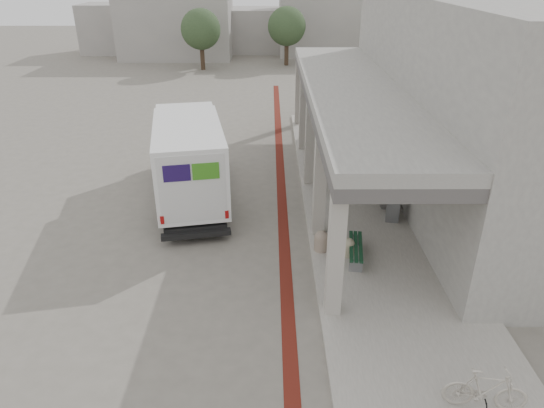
{
  "coord_description": "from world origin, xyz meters",
  "views": [
    {
      "loc": [
        0.56,
        -13.18,
        7.92
      ],
      "look_at": [
        0.61,
        -0.46,
        1.6
      ],
      "focal_mm": 32.0,
      "sensor_mm": 36.0,
      "label": 1
    }
  ],
  "objects_px": {
    "fedex_truck": "(189,157)",
    "bench": "(356,249)",
    "utility_cabinet": "(393,207)",
    "bicycle_cream": "(486,390)"
  },
  "relations": [
    {
      "from": "fedex_truck",
      "to": "utility_cabinet",
      "type": "xyz_separation_m",
      "value": [
        7.09,
        -1.99,
        -1.04
      ]
    },
    {
      "from": "fedex_truck",
      "to": "utility_cabinet",
      "type": "relative_size",
      "value": 7.93
    },
    {
      "from": "utility_cabinet",
      "to": "bicycle_cream",
      "type": "distance_m",
      "value": 7.83
    },
    {
      "from": "bench",
      "to": "bicycle_cream",
      "type": "distance_m",
      "value": 5.66
    },
    {
      "from": "utility_cabinet",
      "to": "bicycle_cream",
      "type": "xyz_separation_m",
      "value": [
        -0.02,
        -7.83,
        0.01
      ]
    },
    {
      "from": "bench",
      "to": "bicycle_cream",
      "type": "bearing_deg",
      "value": -65.3
    },
    {
      "from": "utility_cabinet",
      "to": "fedex_truck",
      "type": "bearing_deg",
      "value": 177.12
    },
    {
      "from": "bench",
      "to": "bicycle_cream",
      "type": "height_order",
      "value": "bicycle_cream"
    },
    {
      "from": "fedex_truck",
      "to": "bench",
      "type": "distance_m",
      "value": 7.11
    },
    {
      "from": "bench",
      "to": "utility_cabinet",
      "type": "xyz_separation_m",
      "value": [
        1.64,
        2.41,
        0.18
      ]
    }
  ]
}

